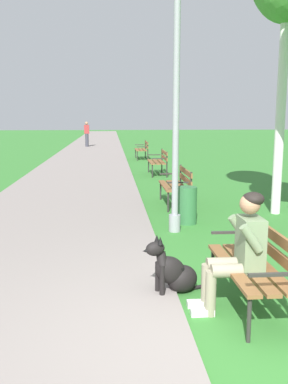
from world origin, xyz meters
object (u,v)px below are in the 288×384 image
(pedestrian_distant, at_px, (87,134))
(dog_black, at_px, (174,272))
(park_bench_mid, at_px, (177,183))
(person_seated_on_near_bench, at_px, (240,247))
(park_bench_far, at_px, (159,160))
(litter_bin, at_px, (187,205))
(park_bench_furthest, at_px, (143,148))
(lamp_post_near, at_px, (176,101))
(park_bench_near, at_px, (257,261))

(pedestrian_distant, bearing_deg, dog_black, -84.57)
(park_bench_mid, bearing_deg, dog_black, -99.24)
(person_seated_on_near_bench, distance_m, dog_black, 0.87)
(park_bench_far, bearing_deg, park_bench_mid, -91.79)
(litter_bin, height_order, pedestrian_distant, pedestrian_distant)
(person_seated_on_near_bench, bearing_deg, park_bench_far, 88.08)
(park_bench_furthest, bearing_deg, person_seated_on_near_bench, -90.70)
(dog_black, distance_m, litter_bin, 3.26)
(lamp_post_near, height_order, pedestrian_distant, lamp_post_near)
(pedestrian_distant, bearing_deg, lamp_post_near, -82.80)
(park_bench_far, distance_m, litter_bin, 6.79)
(park_bench_near, distance_m, lamp_post_near, 3.55)
(person_seated_on_near_bench, relative_size, pedestrian_distant, 0.76)
(park_bench_far, bearing_deg, pedestrian_distant, 103.20)
(park_bench_mid, distance_m, park_bench_furthest, 10.60)
(park_bench_far, distance_m, park_bench_furthest, 5.49)
(litter_bin, bearing_deg, park_bench_near, -88.56)
(pedestrian_distant, bearing_deg, person_seated_on_near_bench, -83.26)
(lamp_post_near, bearing_deg, park_bench_near, -82.44)
(park_bench_near, distance_m, park_bench_furthest, 15.87)
(park_bench_furthest, bearing_deg, park_bench_mid, -90.02)
(litter_bin, bearing_deg, park_bench_far, 88.03)
(litter_bin, bearing_deg, park_bench_mid, 87.48)
(park_bench_mid, bearing_deg, person_seated_on_near_bench, -92.05)
(dog_black, bearing_deg, litter_bin, 77.31)
(park_bench_far, xyz_separation_m, litter_bin, (-0.23, -6.79, -0.16))
(park_bench_mid, distance_m, dog_black, 4.93)
(park_bench_mid, xyz_separation_m, lamp_post_near, (-0.39, -2.21, 1.74))
(park_bench_mid, relative_size, park_bench_far, 1.00)
(park_bench_near, xyz_separation_m, litter_bin, (-0.09, 3.60, -0.16))
(park_bench_mid, relative_size, park_bench_furthest, 1.00)
(lamp_post_near, height_order, litter_bin, lamp_post_near)
(lamp_post_near, bearing_deg, park_bench_furthest, 88.24)
(park_bench_near, relative_size, litter_bin, 2.14)
(person_seated_on_near_bench, height_order, dog_black, person_seated_on_near_bench)
(park_bench_mid, bearing_deg, park_bench_far, 88.21)
(park_bench_near, bearing_deg, pedestrian_distant, 97.24)
(park_bench_far, height_order, person_seated_on_near_bench, person_seated_on_near_bench)
(litter_bin, bearing_deg, pedestrian_distant, 98.25)
(park_bench_near, relative_size, person_seated_on_near_bench, 1.20)
(park_bench_near, relative_size, dog_black, 1.85)
(person_seated_on_near_bench, distance_m, litter_bin, 3.67)
(person_seated_on_near_bench, xyz_separation_m, pedestrian_distant, (-2.84, 24.04, 0.16))
(park_bench_near, distance_m, pedestrian_distant, 24.19)
(person_seated_on_near_bench, bearing_deg, park_bench_near, 13.14)
(park_bench_mid, relative_size, litter_bin, 2.14)
(pedestrian_distant, bearing_deg, park_bench_near, -82.76)
(park_bench_furthest, relative_size, dog_black, 1.85)
(park_bench_far, height_order, dog_black, park_bench_far)
(park_bench_near, distance_m, park_bench_far, 10.39)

